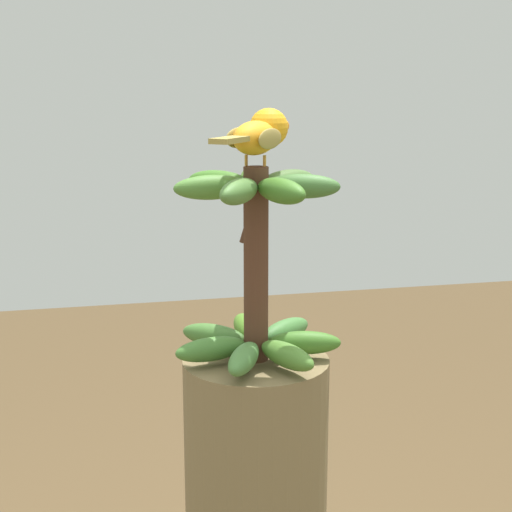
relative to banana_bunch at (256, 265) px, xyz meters
name	(u,v)px	position (x,y,z in m)	size (l,w,h in m)	color
banana_bunch	(256,265)	(0.00, 0.00, 0.00)	(0.27, 0.28, 0.32)	#4C2D1E
perched_bird	(261,134)	(-0.02, 0.01, 0.21)	(0.19, 0.16, 0.09)	#C68933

